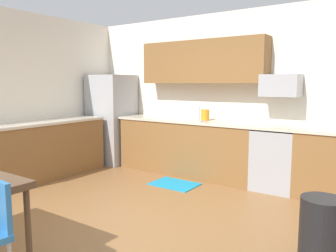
{
  "coord_description": "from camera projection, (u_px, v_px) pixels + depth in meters",
  "views": [
    {
      "loc": [
        2.46,
        -2.57,
        1.55
      ],
      "look_at": [
        0.0,
        1.0,
        1.0
      ],
      "focal_mm": 36.15,
      "sensor_mm": 36.0,
      "label": 1
    }
  ],
  "objects": [
    {
      "name": "cabinet_run_left",
      "position": [
        47.0,
        150.0,
        5.57
      ],
      "size": [
        0.6,
        2.0,
        0.9
      ],
      "primitive_type": "cube",
      "color": "brown",
      "rests_on": "ground"
    },
    {
      "name": "trash_bin",
      "position": [
        321.0,
        233.0,
        2.85
      ],
      "size": [
        0.36,
        0.36,
        0.6
      ],
      "primitive_type": "cylinder",
      "color": "black",
      "rests_on": "ground"
    },
    {
      "name": "upper_cabinets_back",
      "position": [
        202.0,
        62.0,
        5.59
      ],
      "size": [
        2.2,
        0.34,
        0.7
      ],
      "primitive_type": "cube",
      "color": "brown"
    },
    {
      "name": "sink_faucet",
      "position": [
        199.0,
        113.0,
        5.78
      ],
      "size": [
        0.02,
        0.02,
        0.24
      ],
      "primitive_type": "cylinder",
      "color": "#B2B5BA",
      "rests_on": "countertop_back"
    },
    {
      "name": "sink_basin",
      "position": [
        194.0,
        123.0,
        5.66
      ],
      "size": [
        0.48,
        0.4,
        0.14
      ],
      "primitive_type": "cube",
      "color": "#A5A8AD",
      "rests_on": "countertop_back"
    },
    {
      "name": "floor_mat",
      "position": [
        175.0,
        184.0,
        5.21
      ],
      "size": [
        0.7,
        0.5,
        0.01
      ],
      "primitive_type": "cube",
      "color": "#198CBF",
      "rests_on": "ground"
    },
    {
      "name": "refrigerator",
      "position": [
        112.0,
        119.0,
        6.61
      ],
      "size": [
        0.76,
        0.7,
        1.71
      ],
      "primitive_type": "cube",
      "color": "#9EA0A5",
      "rests_on": "ground"
    },
    {
      "name": "cabinet_run_back",
      "position": [
        186.0,
        148.0,
        5.79
      ],
      "size": [
        2.46,
        0.6,
        0.9
      ],
      "primitive_type": "cube",
      "color": "brown",
      "rests_on": "ground"
    },
    {
      "name": "microwave",
      "position": [
        281.0,
        86.0,
        4.88
      ],
      "size": [
        0.54,
        0.36,
        0.32
      ],
      "primitive_type": "cube",
      "color": "#9EA0A5"
    },
    {
      "name": "countertop_back",
      "position": [
        214.0,
        123.0,
        5.44
      ],
      "size": [
        4.8,
        0.64,
        0.04
      ],
      "primitive_type": "cube",
      "color": "beige",
      "rests_on": "cabinet_run_back"
    },
    {
      "name": "countertop_left",
      "position": [
        45.0,
        122.0,
        5.51
      ],
      "size": [
        0.64,
        2.0,
        0.04
      ],
      "primitive_type": "cube",
      "color": "beige",
      "rests_on": "cabinet_run_left"
    },
    {
      "name": "ground_plane",
      "position": [
        116.0,
        226.0,
        3.68
      ],
      "size": [
        12.0,
        12.0,
        0.0
      ],
      "primitive_type": "plane",
      "color": "olive"
    },
    {
      "name": "wall_back",
      "position": [
        224.0,
        95.0,
        5.67
      ],
      "size": [
        5.8,
        0.1,
        2.7
      ],
      "primitive_type": "cube",
      "color": "silver",
      "rests_on": "ground"
    },
    {
      "name": "oven_range",
      "position": [
        276.0,
        159.0,
        4.93
      ],
      "size": [
        0.6,
        0.6,
        0.91
      ],
      "color": "#999BA0",
      "rests_on": "ground"
    },
    {
      "name": "kettle",
      "position": [
        205.0,
        116.0,
        5.57
      ],
      "size": [
        0.14,
        0.14,
        0.2
      ],
      "primitive_type": "cylinder",
      "color": "orange",
      "rests_on": "countertop_back"
    }
  ]
}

